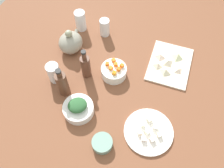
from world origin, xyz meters
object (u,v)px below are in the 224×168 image
at_px(teapot, 71,42).
at_px(drinking_glass_0, 80,21).
at_px(bottle_1, 62,84).
at_px(cutting_board, 170,64).
at_px(bowl_greens, 79,109).
at_px(bowl_carrots, 114,71).
at_px(plate_tofu, 148,132).
at_px(drinking_glass_2, 54,73).
at_px(bottle_0, 86,66).
at_px(bowl_small_side, 102,143).
at_px(drinking_glass_1, 105,27).

distance_m(teapot, drinking_glass_0, 0.17).
xyz_separation_m(bottle_1, drinking_glass_0, (0.44, 0.13, -0.02)).
bearing_deg(cutting_board, bowl_greens, 144.12).
height_order(bowl_carrots, drinking_glass_0, drinking_glass_0).
distance_m(cutting_board, plate_tofu, 0.42).
bearing_deg(drinking_glass_2, bottle_0, -56.86).
xyz_separation_m(bottle_0, drinking_glass_0, (0.29, 0.19, -0.02)).
bearing_deg(bowl_small_side, bowl_carrots, 15.79).
bearing_deg(cutting_board, bottle_1, 130.87).
bearing_deg(drinking_glass_2, teapot, 5.23).
distance_m(plate_tofu, drinking_glass_2, 0.57).
bearing_deg(bowl_carrots, plate_tofu, -129.67).
bearing_deg(bowl_carrots, teapot, 77.60).
bearing_deg(cutting_board, drinking_glass_2, 122.15).
bearing_deg(bottle_1, bowl_greens, -120.23).
height_order(bottle_1, drinking_glass_0, bottle_1).
height_order(bowl_small_side, teapot, teapot).
height_order(bowl_small_side, drinking_glass_0, drinking_glass_0).
bearing_deg(bowl_carrots, bowl_small_side, -164.21).
distance_m(cutting_board, teapot, 0.58).
distance_m(bowl_small_side, drinking_glass_0, 0.75).
xyz_separation_m(cutting_board, teapot, (-0.12, 0.56, 0.05)).
bearing_deg(bowl_carrots, bottle_1, 136.96).
distance_m(bowl_carrots, drinking_glass_2, 0.32).
bearing_deg(drinking_glass_1, plate_tofu, -137.05).
bearing_deg(bowl_greens, bottle_0, 16.66).
relative_size(bowl_greens, bowl_small_side, 1.58).
relative_size(cutting_board, teapot, 1.81).
xyz_separation_m(plate_tofu, bowl_greens, (-0.04, 0.35, 0.02)).
relative_size(cutting_board, bowl_small_side, 3.00).
xyz_separation_m(plate_tofu, bowl_small_side, (-0.14, 0.18, 0.01)).
relative_size(bowl_carrots, teapot, 0.86).
relative_size(bowl_carrots, bowl_small_side, 1.42).
bearing_deg(drinking_glass_1, drinking_glass_0, 96.37).
height_order(bottle_1, drinking_glass_2, bottle_1).
relative_size(bottle_0, drinking_glass_2, 1.73).
xyz_separation_m(bowl_greens, drinking_glass_1, (0.53, 0.10, 0.03)).
xyz_separation_m(drinking_glass_0, drinking_glass_1, (0.02, -0.15, -0.01)).
bearing_deg(teapot, cutting_board, -77.67).
xyz_separation_m(plate_tofu, drinking_glass_1, (0.49, 0.45, 0.05)).
bearing_deg(drinking_glass_0, bowl_small_side, -145.01).
height_order(cutting_board, teapot, teapot).
xyz_separation_m(cutting_board, bowl_carrots, (-0.19, 0.26, 0.02)).
bearing_deg(cutting_board, bowl_carrots, 125.59).
distance_m(cutting_board, bowl_small_side, 0.59).
distance_m(cutting_board, bowl_greens, 0.57).
bearing_deg(teapot, drinking_glass_0, 8.53).
bearing_deg(bowl_greens, bowl_carrots, -14.62).
bearing_deg(plate_tofu, bottle_1, 86.26).
bearing_deg(plate_tofu, bowl_carrots, 50.33).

